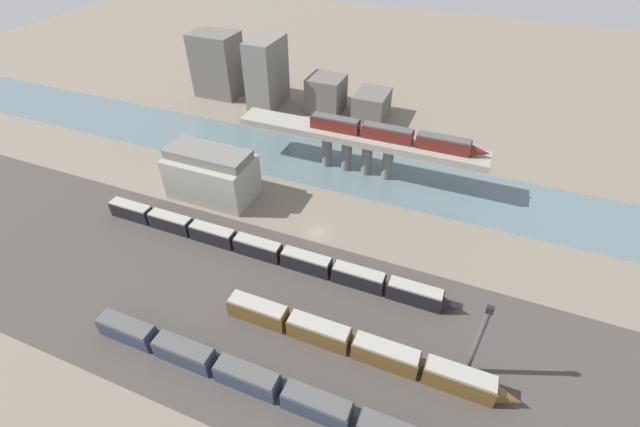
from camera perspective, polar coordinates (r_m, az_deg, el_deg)
name	(u,v)px	position (r m, az deg, el deg)	size (l,w,h in m)	color
ground_plane	(317,233)	(94.97, -0.34, -2.58)	(400.00, 400.00, 0.00)	#756B5B
railbed_yard	(267,314)	(80.30, -7.03, -13.18)	(280.00, 42.00, 0.01)	#423D38
river_water	(356,170)	(115.29, 4.79, 5.74)	(320.00, 22.20, 0.01)	slate
bridge	(358,142)	(110.76, 5.03, 9.50)	(64.27, 7.41, 10.92)	gray
train_on_bridge	(394,135)	(107.01, 9.80, 10.33)	(44.18, 2.92, 3.48)	#5B1E19
train_yard_near	(364,424)	(67.68, 5.84, -26.11)	(95.43, 3.18, 3.88)	#2D384C
train_yard_mid	(359,346)	(73.78, 5.21, -17.13)	(49.54, 3.16, 4.09)	brown
train_yard_far	(263,249)	(89.12, -7.61, -4.78)	(79.30, 2.86, 3.81)	black
warehouse_building	(212,174)	(106.15, -14.27, 5.15)	(20.26, 11.68, 12.47)	#9E998E
signal_tower	(477,341)	(70.63, 20.26, -15.71)	(1.00, 0.83, 16.14)	#4C4C51
city_block_far_left	(217,64)	(159.05, -13.51, 18.76)	(15.11, 11.46, 20.98)	#605B56
city_block_left	(267,73)	(147.77, -7.10, 18.11)	(8.74, 15.16, 21.79)	slate
city_block_center	(326,94)	(144.35, 0.82, 15.63)	(11.08, 10.56, 11.35)	#605B56
city_block_right	(372,104)	(142.16, 6.90, 14.24)	(9.84, 12.85, 8.01)	#605B56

